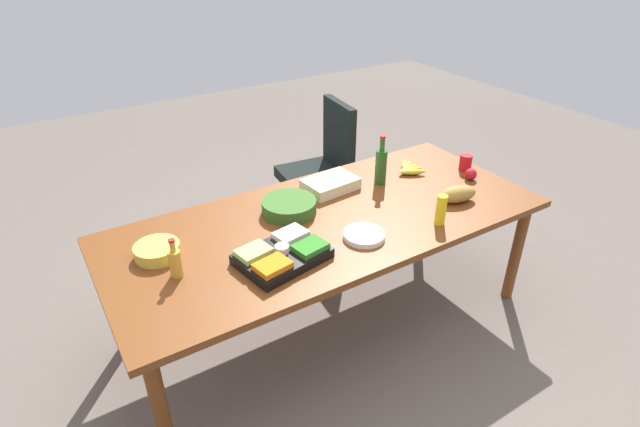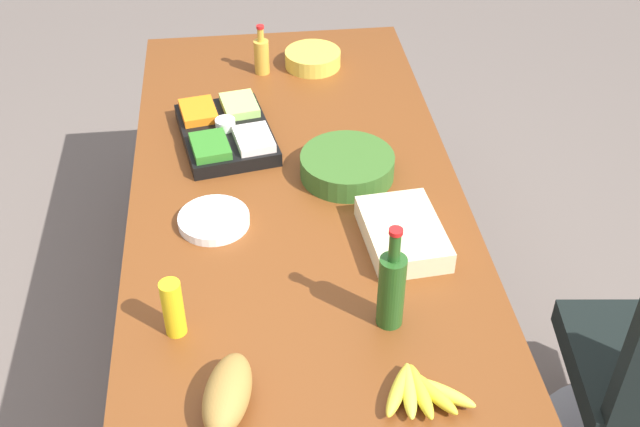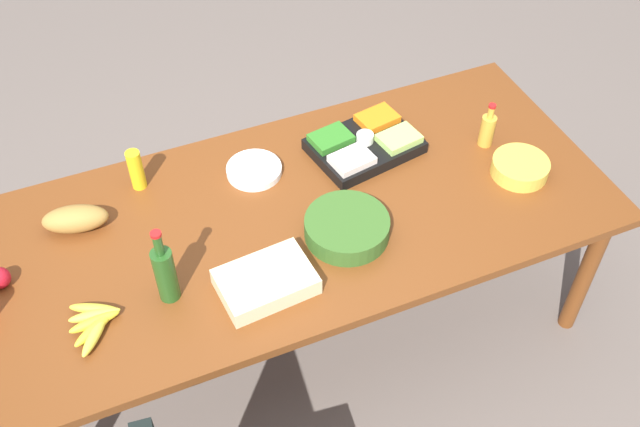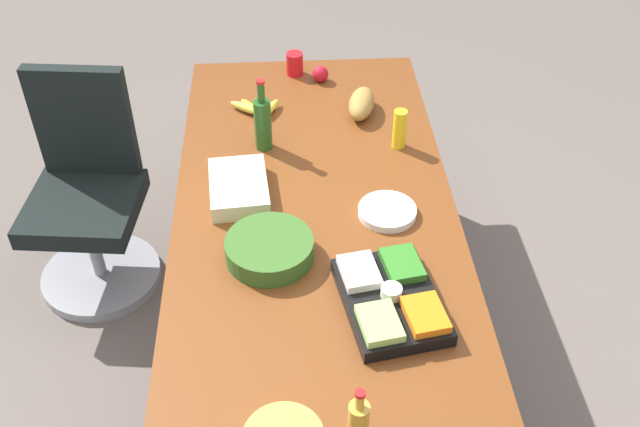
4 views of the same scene
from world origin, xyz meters
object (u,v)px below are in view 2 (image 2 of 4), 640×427
Objects in this scene: conference_table at (300,224)px; bread_loaf at (227,394)px; mustard_bottle at (173,308)px; paper_plate_stack at (214,220)px; dressing_bottle at (262,55)px; salad_bowl at (347,166)px; sheet_cake at (403,233)px; chip_bowl at (313,59)px; wine_bottle at (392,288)px; banana_bunch at (420,391)px; veggie_tray at (226,132)px.

conference_table is 0.79m from bread_loaf.
mustard_bottle is (0.48, -0.37, 0.15)m from conference_table.
conference_table is at bearing 99.60° from paper_plate_stack.
mustard_bottle is at bearing -37.66° from conference_table.
dressing_bottle is 0.65× the size of salad_bowl.
sheet_cake is 1.45× the size of paper_plate_stack.
chip_bowl is (-0.76, -0.03, -0.01)m from salad_bowl.
mustard_bottle reaches higher than chip_bowl.
paper_plate_stack is (-0.47, -0.46, -0.11)m from wine_bottle.
bread_loaf reaches higher than banana_bunch.
paper_plate_stack is (-0.73, -0.49, -0.01)m from banana_bunch.
bread_loaf is 0.50m from wine_bottle.
bread_loaf is 1.09× the size of paper_plate_stack.
sheet_cake is at bearing 7.51° from chip_bowl.
wine_bottle is at bearing 1.58° from salad_bowl.
dressing_bottle is at bearing -169.62° from wine_bottle.
bread_loaf is 1.71m from chip_bowl.
paper_plate_stack is (-0.15, -0.56, -0.02)m from sheet_cake.
veggie_tray is (-0.90, 0.15, -0.05)m from mustard_bottle.
salad_bowl is 1.42× the size of paper_plate_stack.
dressing_bottle is 0.63× the size of sheet_cake.
dressing_bottle is at bearing 167.36° from mustard_bottle.
veggie_tray is at bearing -159.66° from banana_bunch.
dressing_bottle reaches higher than veggie_tray.
salad_bowl is at bearing 114.70° from paper_plate_stack.
conference_table is 0.81m from banana_bunch.
chip_bowl is at bearing -178.01° from wine_bottle.
sheet_cake is (0.36, 0.12, -0.00)m from salad_bowl.
paper_plate_stack is (0.94, -0.20, -0.06)m from dressing_bottle.
salad_bowl is at bearing 132.19° from conference_table.
bread_loaf reaches higher than salad_bowl.
dressing_bottle reaches higher than paper_plate_stack.
paper_plate_stack is at bearing -23.03° from chip_bowl.
bread_loaf is at bearing -6.19° from dressing_bottle.
sheet_cake is at bearing 162.68° from wine_bottle.
wine_bottle reaches higher than salad_bowl.
salad_bowl is 0.37m from sheet_cake.
mustard_bottle is 0.77× the size of chip_bowl.
chip_bowl reaches higher than conference_table.
salad_bowl is 0.67× the size of veggie_tray.
conference_table is 7.71× the size of wine_bottle.
dressing_bottle is 1.17× the size of mustard_bottle.
conference_table is at bearing 162.04° from bread_loaf.
banana_bunch is (0.26, 0.03, -0.10)m from wine_bottle.
veggie_tray is at bearing -156.03° from wine_bottle.
sheet_cake is 0.58m from paper_plate_stack.
chip_bowl is at bearing 144.52° from veggie_tray.
veggie_tray is at bearing 173.85° from paper_plate_stack.
banana_bunch is at bearing 20.34° from veggie_tray.
banana_bunch reaches higher than paper_plate_stack.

